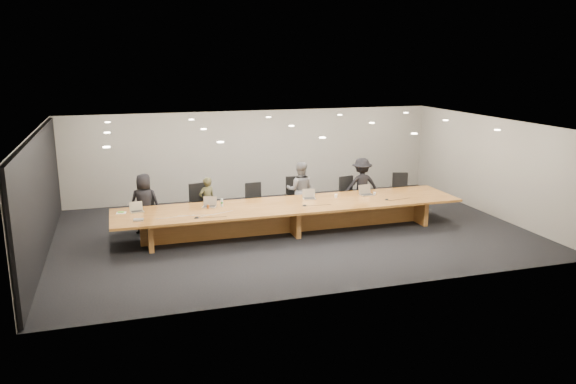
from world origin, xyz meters
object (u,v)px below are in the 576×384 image
object	(u,v)px
chair_far_left	(146,212)
laptop_b	(209,202)
person_b	(207,201)
laptop_a	(137,207)
water_bottle	(222,203)
amber_mug	(208,207)
mic_right	(387,199)
person_d	(362,185)
conference_table	(291,213)
chair_right	(350,195)
laptop_e	(367,190)
chair_far_right	(401,191)
mic_center	(305,205)
chair_mid_right	(297,198)
paper_cup_far	(375,194)
person_a	(145,203)
av_box	(138,220)
laptop_d	(309,194)
chair_left	(201,205)
paper_cup_near	(336,196)
person_c	(300,190)
chair_mid_left	(256,202)
mic_left	(197,217)

from	to	relation	value
chair_far_left	laptop_b	size ratio (longest dim) A/B	3.01
person_b	laptop_a	world-z (taller)	person_b
water_bottle	amber_mug	world-z (taller)	water_bottle
mic_right	person_d	bearing A→B (deg)	90.90
conference_table	laptop_a	world-z (taller)	laptop_a
chair_right	laptop_e	distance (m)	0.95
chair_far_right	person_d	world-z (taller)	person_d
person_b	amber_mug	distance (m)	1.05
laptop_e	amber_mug	xyz separation A→B (m)	(-4.39, -0.08, -0.10)
laptop_b	mic_center	bearing A→B (deg)	7.36
chair_mid_right	paper_cup_far	bearing A→B (deg)	-22.03
person_a	av_box	world-z (taller)	person_a
laptop_d	laptop_e	world-z (taller)	laptop_e
laptop_b	av_box	bearing A→B (deg)	-136.74
chair_left	person_b	world-z (taller)	person_b
conference_table	paper_cup_near	world-z (taller)	paper_cup_near
laptop_e	mic_right	bearing A→B (deg)	-71.40
person_c	mic_right	distance (m)	2.47
chair_mid_left	av_box	xyz separation A→B (m)	(-3.20, -1.60, 0.22)
paper_cup_near	mic_left	world-z (taller)	paper_cup_near
person_a	mic_right	size ratio (longest dim) A/B	13.10
person_c	chair_mid_left	bearing A→B (deg)	22.04
person_d	paper_cup_near	distance (m)	1.49
av_box	mic_right	distance (m)	6.40
conference_table	amber_mug	xyz separation A→B (m)	(-2.13, 0.22, 0.27)
chair_right	laptop_b	bearing A→B (deg)	179.96
chair_far_left	person_b	xyz separation A→B (m)	(1.60, 0.08, 0.16)
chair_left	laptop_b	world-z (taller)	chair_left
laptop_e	person_c	bearing A→B (deg)	144.93
chair_left	amber_mug	xyz separation A→B (m)	(0.02, -1.03, 0.22)
person_b	person_c	world-z (taller)	person_c
conference_table	av_box	world-z (taller)	av_box
conference_table	mic_center	bearing A→B (deg)	-46.29
chair_left	chair_mid_right	bearing A→B (deg)	-14.35
person_c	laptop_b	distance (m)	2.87
person_b	water_bottle	xyz separation A→B (m)	(0.23, -0.97, 0.19)
laptop_a	conference_table	bearing A→B (deg)	-14.80
person_d	water_bottle	distance (m)	4.39
chair_mid_left	paper_cup_near	size ratio (longest dim) A/B	11.38
laptop_e	person_b	bearing A→B (deg)	161.80
person_a	water_bottle	bearing A→B (deg)	171.05
water_bottle	mic_left	xyz separation A→B (m)	(-0.77, -0.87, -0.08)
chair_mid_left	laptop_b	bearing A→B (deg)	-153.45
chair_mid_right	person_a	bearing A→B (deg)	-176.56
conference_table	paper_cup_near	distance (m)	1.41
chair_mid_right	mic_left	distance (m)	3.53
laptop_d	laptop_a	bearing A→B (deg)	-169.09
chair_left	person_c	size ratio (longest dim) A/B	0.72
water_bottle	mic_right	distance (m)	4.36
laptop_e	chair_right	bearing A→B (deg)	91.68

